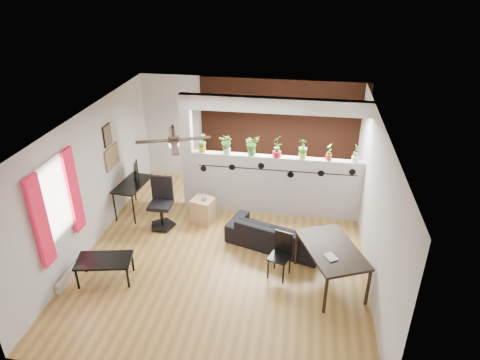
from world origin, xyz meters
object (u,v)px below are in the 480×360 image
object	(u,v)px
dining_table	(332,252)
cube_shelf	(203,210)
cup	(205,197)
office_chair	(162,206)
potted_plant_0	(202,143)
potted_plant_3	(277,145)
sofa	(276,234)
computer_desk	(132,186)
potted_plant_6	(356,152)
folding_chair	(281,250)
potted_plant_4	(303,148)
coffee_table	(104,262)
potted_plant_5	(329,151)
potted_plant_2	(252,145)
potted_plant_1	(227,143)
ceiling_fan	(174,141)

from	to	relation	value
dining_table	cube_shelf	bearing A→B (deg)	148.66
cup	office_chair	bearing A→B (deg)	-160.54
potted_plant_0	cube_shelf	size ratio (longest dim) A/B	0.74
potted_plant_3	cup	bearing A→B (deg)	-157.08
sofa	computer_desk	bearing A→B (deg)	3.72
potted_plant_0	potted_plant_6	xyz separation A→B (m)	(3.16, 0.00, -0.00)
sofa	cube_shelf	distance (m)	1.71
computer_desk	folding_chair	size ratio (longest dim) A/B	1.22
potted_plant_4	coffee_table	world-z (taller)	potted_plant_4
potted_plant_0	potted_plant_5	size ratio (longest dim) A/B	1.09
potted_plant_4	coffee_table	distance (m)	4.38
cube_shelf	office_chair	bearing A→B (deg)	-145.18
potted_plant_2	potted_plant_6	world-z (taller)	potted_plant_2
folding_chair	coffee_table	distance (m)	3.06
computer_desk	dining_table	xyz separation A→B (m)	(4.17, -1.72, 0.01)
office_chair	folding_chair	bearing A→B (deg)	-24.49
sofa	dining_table	bearing A→B (deg)	153.73
potted_plant_1	potted_plant_6	xyz separation A→B (m)	(2.63, 0.00, -0.02)
potted_plant_1	potted_plant_2	distance (m)	0.53
potted_plant_5	folding_chair	bearing A→B (deg)	-110.53
potted_plant_5	coffee_table	xyz separation A→B (m)	(-3.76, -2.70, -1.16)
computer_desk	dining_table	size ratio (longest dim) A/B	0.66
office_chair	sofa	bearing A→B (deg)	-7.82
cube_shelf	office_chair	distance (m)	0.87
cube_shelf	coffee_table	size ratio (longest dim) A/B	0.53
potted_plant_0	computer_desk	world-z (taller)	potted_plant_0
potted_plant_2	computer_desk	world-z (taller)	potted_plant_2
dining_table	folding_chair	distance (m)	0.86
ceiling_fan	potted_plant_4	xyz separation A→B (m)	(2.13, 1.80, -0.74)
sofa	computer_desk	xyz separation A→B (m)	(-3.17, 0.76, 0.38)
sofa	potted_plant_5	bearing A→B (deg)	-110.05
potted_plant_6	potted_plant_4	bearing A→B (deg)	180.00
potted_plant_0	cup	distance (m)	1.16
cup	computer_desk	distance (m)	1.64
dining_table	folding_chair	xyz separation A→B (m)	(-0.84, 0.12, -0.16)
ceiling_fan	computer_desk	distance (m)	2.58
potted_plant_1	computer_desk	size ratio (longest dim) A/B	0.42
potted_plant_3	potted_plant_4	xyz separation A→B (m)	(0.53, -0.00, -0.03)
potted_plant_5	office_chair	bearing A→B (deg)	-164.85
potted_plant_2	potted_plant_4	world-z (taller)	potted_plant_2
cube_shelf	folding_chair	size ratio (longest dim) A/B	0.63
dining_table	coffee_table	distance (m)	3.87
potted_plant_1	folding_chair	xyz separation A→B (m)	(1.34, -2.06, -1.08)
potted_plant_6	cup	bearing A→B (deg)	-168.69
dining_table	computer_desk	bearing A→B (deg)	157.63
potted_plant_1	ceiling_fan	bearing A→B (deg)	-106.89
ceiling_fan	office_chair	distance (m)	2.15
potted_plant_3	office_chair	xyz separation A→B (m)	(-2.26, -0.90, -1.13)
potted_plant_1	dining_table	size ratio (longest dim) A/B	0.28
potted_plant_5	office_chair	size ratio (longest dim) A/B	0.34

